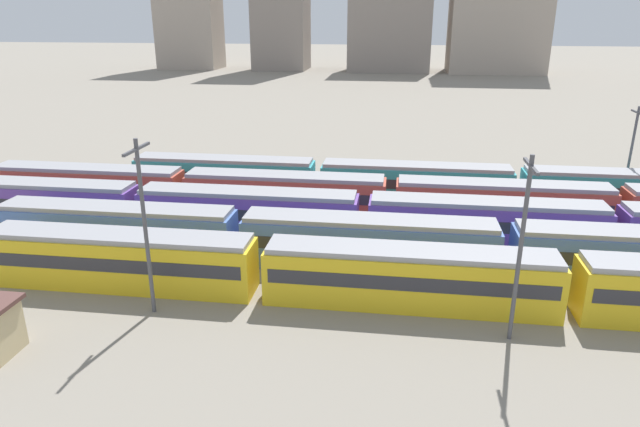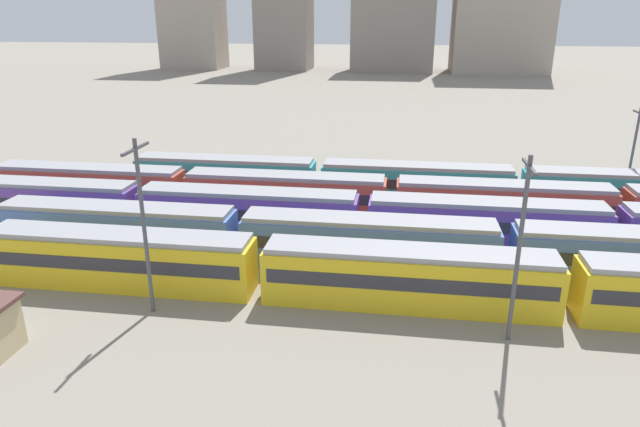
{
  "view_description": "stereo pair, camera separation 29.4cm",
  "coord_description": "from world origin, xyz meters",
  "views": [
    {
      "loc": [
        18.16,
        -32.11,
        17.26
      ],
      "look_at": [
        12.2,
        10.4,
        2.04
      ],
      "focal_mm": 31.8,
      "sensor_mm": 36.0,
      "label": 1
    },
    {
      "loc": [
        18.46,
        -32.07,
        17.26
      ],
      "look_at": [
        12.2,
        10.4,
        2.04
      ],
      "focal_mm": 31.8,
      "sensor_mm": 36.0,
      "label": 2
    }
  ],
  "objects": [
    {
      "name": "train_track_4",
      "position": [
        38.87,
        20.8,
        1.9
      ],
      "size": [
        93.6,
        3.06,
        3.75
      ],
      "color": "teal",
      "rests_on": "ground_plane"
    },
    {
      "name": "train_track_2",
      "position": [
        25.14,
        10.4,
        1.9
      ],
      "size": [
        93.6,
        3.06,
        3.75
      ],
      "color": "#6B429E",
      "rests_on": "ground_plane"
    },
    {
      "name": "ground_plane",
      "position": [
        0.0,
        10.4,
        0.0
      ],
      "size": [
        600.0,
        600.0,
        0.0
      ],
      "primitive_type": "plane",
      "color": "gray"
    },
    {
      "name": "catenary_pole_2",
      "position": [
        24.86,
        -3.24,
        5.85
      ],
      "size": [
        0.24,
        3.2,
        10.58
      ],
      "color": "#4C4C51",
      "rests_on": "ground_plane"
    },
    {
      "name": "catenary_pole_1",
      "position": [
        40.05,
        23.91,
        5.11
      ],
      "size": [
        0.24,
        3.2,
        9.16
      ],
      "color": "#4C4C51",
      "rests_on": "ground_plane"
    },
    {
      "name": "train_track_0",
      "position": [
        19.23,
        0.0,
        1.9
      ],
      "size": [
        55.8,
        3.06,
        3.75
      ],
      "color": "yellow",
      "rests_on": "ground_plane"
    },
    {
      "name": "train_track_3",
      "position": [
        27.19,
        15.6,
        1.9
      ],
      "size": [
        93.6,
        3.06,
        3.75
      ],
      "color": "#BC4C38",
      "rests_on": "ground_plane"
    },
    {
      "name": "distant_building_2",
      "position": [
        14.06,
        153.14,
        15.63
      ],
      "size": [
        24.82,
        19.04,
        31.25
      ],
      "primitive_type": "cube",
      "color": "gray",
      "rests_on": "ground_plane"
    },
    {
      "name": "catenary_pole_0",
      "position": [
        3.83,
        -3.1,
        5.94
      ],
      "size": [
        0.24,
        3.2,
        10.76
      ],
      "color": "#4C4C51",
      "rests_on": "ground_plane"
    }
  ]
}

